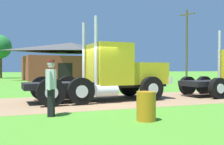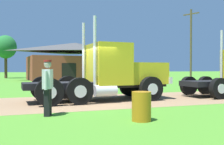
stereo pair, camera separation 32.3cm
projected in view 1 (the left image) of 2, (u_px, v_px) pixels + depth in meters
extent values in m
plane|color=#488727|center=(85.00, 102.00, 11.87)|extent=(200.00, 200.00, 0.00)
cube|color=#8F6F4F|center=(85.00, 101.00, 11.87)|extent=(120.00, 5.35, 0.01)
cube|color=black|center=(98.00, 84.00, 12.29)|extent=(6.91, 1.93, 0.28)
cube|color=gold|center=(141.00, 73.00, 13.23)|extent=(2.14, 2.15, 1.06)
cube|color=silver|center=(159.00, 79.00, 13.66)|extent=(0.28, 2.24, 0.32)
cube|color=gold|center=(108.00, 64.00, 12.49)|extent=(1.81, 2.42, 1.96)
cube|color=#2D3D4C|center=(124.00, 57.00, 12.83)|extent=(0.15, 1.95, 0.86)
cylinder|color=silver|center=(84.00, 53.00, 12.95)|extent=(0.14, 0.14, 3.09)
cylinder|color=silver|center=(96.00, 51.00, 11.25)|extent=(0.14, 0.14, 3.09)
cylinder|color=silver|center=(106.00, 91.00, 11.37)|extent=(1.03, 0.57, 0.52)
cylinder|color=black|center=(129.00, 86.00, 14.28)|extent=(1.17, 0.36, 1.16)
cylinder|color=silver|center=(128.00, 85.00, 14.42)|extent=(0.52, 0.07, 0.52)
cylinder|color=black|center=(152.00, 89.00, 12.13)|extent=(1.17, 0.36, 1.16)
cylinder|color=silver|center=(153.00, 89.00, 11.99)|extent=(0.52, 0.07, 0.52)
cylinder|color=black|center=(43.00, 88.00, 12.41)|extent=(1.17, 0.36, 1.16)
cylinder|color=silver|center=(42.00, 88.00, 12.56)|extent=(0.52, 0.07, 0.52)
cylinder|color=black|center=(51.00, 92.00, 10.27)|extent=(1.17, 0.36, 1.16)
cylinder|color=silver|center=(52.00, 93.00, 10.12)|extent=(0.52, 0.07, 0.52)
cylinder|color=black|center=(68.00, 87.00, 12.90)|extent=(1.17, 0.36, 1.16)
cylinder|color=silver|center=(67.00, 87.00, 13.05)|extent=(0.52, 0.07, 0.52)
cylinder|color=black|center=(81.00, 91.00, 10.76)|extent=(1.17, 0.36, 1.16)
cylinder|color=silver|center=(82.00, 92.00, 10.61)|extent=(0.52, 0.07, 0.52)
cylinder|color=silver|center=(219.00, 56.00, 15.65)|extent=(0.14, 0.14, 3.14)
cylinder|color=black|center=(188.00, 86.00, 14.99)|extent=(1.09, 0.37, 1.07)
cylinder|color=silver|center=(186.00, 85.00, 15.14)|extent=(0.48, 0.07, 0.48)
cylinder|color=black|center=(218.00, 88.00, 12.89)|extent=(1.09, 0.37, 1.07)
cylinder|color=silver|center=(221.00, 89.00, 12.74)|extent=(0.48, 0.07, 0.48)
cylinder|color=black|center=(204.00, 85.00, 15.50)|extent=(1.09, 0.37, 1.07)
cylinder|color=silver|center=(202.00, 85.00, 15.65)|extent=(0.48, 0.07, 0.48)
cube|color=silver|center=(51.00, 79.00, 8.23)|extent=(0.39, 0.55, 0.63)
sphere|color=gray|center=(51.00, 64.00, 8.22)|extent=(0.24, 0.24, 0.24)
cylinder|color=maroon|center=(51.00, 61.00, 8.22)|extent=(0.25, 0.25, 0.06)
cube|color=black|center=(51.00, 103.00, 8.13)|extent=(0.22, 0.20, 0.89)
cube|color=black|center=(52.00, 102.00, 8.35)|extent=(0.22, 0.20, 0.89)
cylinder|color=silver|center=(49.00, 80.00, 7.94)|extent=(0.10, 0.10, 0.60)
cylinder|color=silver|center=(53.00, 80.00, 8.53)|extent=(0.10, 0.10, 0.60)
cylinder|color=#B27214|center=(146.00, 106.00, 7.50)|extent=(0.57, 0.57, 0.86)
cube|color=brown|center=(71.00, 68.00, 35.48)|extent=(13.04, 8.34, 3.13)
pyramid|color=#424242|center=(71.00, 47.00, 35.43)|extent=(13.69, 8.76, 1.32)
cube|color=black|center=(65.00, 72.00, 31.40)|extent=(1.80, 0.23, 2.20)
cylinder|color=brown|center=(187.00, 45.00, 33.24)|extent=(0.26, 0.26, 9.17)
cube|color=brown|center=(187.00, 14.00, 33.18)|extent=(1.05, 2.06, 0.14)
cylinder|color=#513823|center=(1.00, 67.00, 39.75)|extent=(0.44, 0.44, 3.60)
ellipsoid|color=#21692D|center=(0.00, 47.00, 39.70)|extent=(3.31, 3.31, 3.65)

